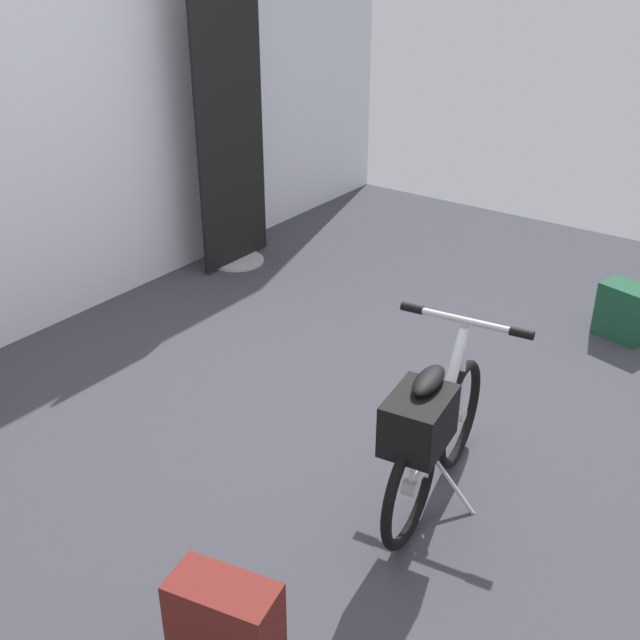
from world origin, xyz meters
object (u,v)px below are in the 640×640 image
folding_bike_foreground (431,433)px  backpack_on_floor (227,635)px  floor_banner_stand (231,135)px  handbag_on_floor (625,312)px

folding_bike_foreground → backpack_on_floor: folding_bike_foreground is taller
floor_banner_stand → handbag_on_floor: (0.45, -2.44, -0.72)m
floor_banner_stand → handbag_on_floor: 2.58m
folding_bike_foreground → handbag_on_floor: bearing=-5.8°
folding_bike_foreground → backpack_on_floor: (-1.04, 0.10, -0.16)m
backpack_on_floor → floor_banner_stand: bearing=41.0°
backpack_on_floor → handbag_on_floor: (2.92, -0.29, -0.04)m
handbag_on_floor → floor_banner_stand: bearing=100.5°
folding_bike_foreground → backpack_on_floor: bearing=174.7°
folding_bike_foreground → handbag_on_floor: 1.90m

